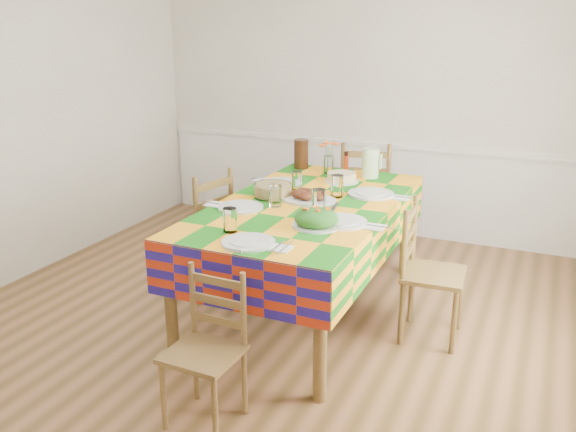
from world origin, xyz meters
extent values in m
cube|color=brown|center=(0.00, 0.00, -0.02)|extent=(4.50, 5.00, 0.04)
cube|color=beige|center=(0.00, 2.52, 1.35)|extent=(4.50, 0.04, 2.70)
cube|color=white|center=(0.00, 2.47, 0.90)|extent=(4.41, 0.06, 0.04)
cube|color=white|center=(0.00, 2.48, 0.45)|extent=(4.41, 0.03, 0.90)
cylinder|color=brown|center=(-0.31, -0.52, 0.40)|extent=(0.08, 0.08, 0.80)
cylinder|color=brown|center=(0.68, -0.52, 0.40)|extent=(0.08, 0.08, 0.80)
cylinder|color=brown|center=(-0.31, 1.48, 0.40)|extent=(0.08, 0.08, 0.80)
cylinder|color=brown|center=(0.68, 1.48, 0.40)|extent=(0.08, 0.08, 0.80)
cube|color=brown|center=(0.19, 0.48, 0.82)|extent=(1.12, 2.14, 0.04)
cube|color=#B2270F|center=(0.19, 0.48, 0.85)|extent=(1.17, 2.18, 0.01)
cube|color=#B2270F|center=(-0.40, 0.48, 0.67)|extent=(0.01, 2.18, 0.34)
cube|color=#B2270F|center=(0.77, 0.48, 0.67)|extent=(0.01, 2.18, 0.34)
cube|color=#B2270F|center=(0.19, -0.61, 0.67)|extent=(1.17, 0.01, 0.34)
cube|color=#B2270F|center=(0.19, 1.57, 0.67)|extent=(1.17, 0.01, 0.34)
cylinder|color=silver|center=(0.19, -0.43, 0.86)|extent=(0.31, 0.31, 0.02)
cylinder|color=silver|center=(0.19, -0.43, 0.87)|extent=(0.22, 0.22, 0.01)
cylinder|color=white|center=(0.00, -0.29, 0.93)|extent=(0.09, 0.09, 0.15)
cube|color=white|center=(0.40, -0.43, 0.85)|extent=(0.12, 0.12, 0.01)
cube|color=silver|center=(0.38, -0.43, 0.86)|extent=(0.01, 0.20, 0.00)
cube|color=silver|center=(0.43, -0.43, 0.86)|extent=(0.01, 0.23, 0.00)
cylinder|color=silver|center=(-0.18, 0.17, 0.86)|extent=(0.31, 0.31, 0.02)
cylinder|color=silver|center=(-0.18, 0.17, 0.87)|extent=(0.22, 0.22, 0.01)
cylinder|color=white|center=(0.02, 0.30, 0.93)|extent=(0.09, 0.09, 0.15)
cube|color=white|center=(-0.38, 0.17, 0.85)|extent=(0.12, 0.12, 0.01)
cube|color=silver|center=(-0.41, 0.17, 0.86)|extent=(0.20, 0.01, 0.00)
cube|color=silver|center=(-0.36, 0.17, 0.86)|extent=(0.23, 0.01, 0.00)
cylinder|color=silver|center=(-0.20, 0.90, 0.86)|extent=(0.29, 0.29, 0.01)
cylinder|color=silver|center=(-0.20, 0.90, 0.87)|extent=(0.20, 0.20, 0.01)
cylinder|color=white|center=(-0.01, 0.77, 0.92)|extent=(0.08, 0.08, 0.14)
cube|color=white|center=(-0.39, 0.90, 0.85)|extent=(0.11, 0.11, 0.01)
cube|color=silver|center=(-0.41, 0.90, 0.86)|extent=(0.18, 0.01, 0.00)
cube|color=silver|center=(-0.36, 0.90, 0.86)|extent=(0.21, 0.01, 0.00)
cylinder|color=silver|center=(0.56, 0.15, 0.86)|extent=(0.33, 0.33, 0.02)
cylinder|color=silver|center=(0.56, 0.15, 0.87)|extent=(0.23, 0.23, 0.01)
cylinder|color=white|center=(0.35, 0.29, 0.93)|extent=(0.09, 0.09, 0.16)
cube|color=white|center=(0.78, 0.15, 0.86)|extent=(0.12, 0.12, 0.01)
cube|color=silver|center=(0.76, 0.15, 0.86)|extent=(0.21, 0.01, 0.00)
cube|color=silver|center=(0.81, 0.15, 0.86)|extent=(0.25, 0.01, 0.00)
cylinder|color=silver|center=(0.55, 0.85, 0.86)|extent=(0.34, 0.34, 0.02)
cylinder|color=silver|center=(0.55, 0.85, 0.87)|extent=(0.24, 0.24, 0.01)
cylinder|color=white|center=(0.33, 0.70, 0.93)|extent=(0.10, 0.10, 0.16)
cube|color=white|center=(0.77, 0.85, 0.86)|extent=(0.13, 0.13, 0.01)
cube|color=silver|center=(0.75, 0.85, 0.86)|extent=(0.21, 0.02, 0.01)
cube|color=silver|center=(0.80, 0.85, 0.86)|extent=(0.25, 0.01, 0.01)
ellipsoid|color=silver|center=(0.18, 0.52, 0.86)|extent=(0.42, 0.30, 0.02)
ellipsoid|color=black|center=(0.26, 0.52, 0.90)|extent=(0.11, 0.09, 0.06)
ellipsoid|color=black|center=(0.21, 0.57, 0.90)|extent=(0.11, 0.09, 0.06)
ellipsoid|color=black|center=(0.13, 0.56, 0.90)|extent=(0.11, 0.09, 0.06)
ellipsoid|color=black|center=(0.12, 0.49, 0.90)|extent=(0.11, 0.09, 0.06)
ellipsoid|color=black|center=(0.19, 0.46, 0.90)|extent=(0.11, 0.09, 0.06)
cylinder|color=silver|center=(0.44, 0.02, 0.86)|extent=(0.31, 0.31, 0.01)
ellipsoid|color=#164812|center=(0.44, 0.02, 0.91)|extent=(0.28, 0.28, 0.12)
cube|color=#E35813|center=(0.38, -0.01, 0.97)|extent=(0.04, 0.03, 0.01)
cube|color=#E35813|center=(0.42, 0.05, 0.97)|extent=(0.04, 0.04, 0.01)
cube|color=#E35813|center=(0.46, -0.01, 0.97)|extent=(0.03, 0.04, 0.01)
cube|color=#E35813|center=(0.50, 0.05, 0.97)|extent=(0.04, 0.04, 0.01)
cylinder|color=white|center=(-0.09, 0.51, 0.90)|extent=(0.28, 0.28, 0.10)
cylinder|color=#E8C97B|center=(-0.09, 0.51, 0.90)|extent=(0.25, 0.25, 0.08)
cylinder|color=silver|center=(0.22, 1.12, 0.86)|extent=(0.27, 0.27, 0.01)
cylinder|color=tan|center=(0.22, 1.12, 0.90)|extent=(0.23, 0.23, 0.06)
cube|color=black|center=(0.36, 0.33, 0.86)|extent=(0.15, 0.36, 0.01)
cube|color=black|center=(0.42, 0.35, 0.86)|extent=(0.07, 0.37, 0.01)
cylinder|color=white|center=(0.02, 1.37, 0.92)|extent=(0.08, 0.08, 0.14)
cylinder|color=#3F7828|center=(0.00, 1.37, 0.97)|extent=(0.01, 0.01, 0.20)
ellipsoid|color=#E35813|center=(-0.04, 1.37, 1.08)|extent=(0.07, 0.07, 0.02)
cylinder|color=#3F7828|center=(0.04, 1.38, 0.97)|extent=(0.01, 0.01, 0.20)
ellipsoid|color=#E35813|center=(0.07, 1.40, 1.10)|extent=(0.07, 0.07, 0.02)
cylinder|color=#3F7828|center=(0.02, 1.35, 0.97)|extent=(0.01, 0.01, 0.20)
ellipsoid|color=#E35813|center=(0.02, 1.32, 1.12)|extent=(0.07, 0.07, 0.02)
cylinder|color=red|center=(0.15, 1.44, 0.94)|extent=(0.04, 0.04, 0.18)
cylinder|color=#C4ECA6|center=(0.39, 1.36, 0.97)|extent=(0.14, 0.14, 0.24)
cylinder|color=black|center=(-0.25, 1.43, 0.98)|extent=(0.13, 0.13, 0.25)
cube|color=silver|center=(0.18, -0.57, 0.86)|extent=(0.10, 0.03, 0.02)
cylinder|color=brown|center=(0.03, -1.10, 0.20)|extent=(0.03, 0.03, 0.40)
cylinder|color=brown|center=(0.34, -1.11, 0.20)|extent=(0.03, 0.03, 0.40)
cylinder|color=brown|center=(0.03, -0.79, 0.20)|extent=(0.03, 0.03, 0.40)
cylinder|color=brown|center=(0.35, -0.80, 0.20)|extent=(0.03, 0.03, 0.40)
cube|color=brown|center=(0.19, -0.95, 0.41)|extent=(0.38, 0.37, 0.03)
cylinder|color=brown|center=(0.03, -0.79, 0.62)|extent=(0.03, 0.03, 0.44)
cylinder|color=brown|center=(0.35, -0.80, 0.62)|extent=(0.03, 0.03, 0.44)
cube|color=brown|center=(0.19, -0.79, 0.53)|extent=(0.32, 0.03, 0.04)
cube|color=brown|center=(0.19, -0.79, 0.65)|extent=(0.32, 0.03, 0.04)
cube|color=brown|center=(0.19, -0.79, 0.76)|extent=(0.32, 0.03, 0.04)
cylinder|color=brown|center=(0.33, 2.14, 0.25)|extent=(0.04, 0.04, 0.50)
cylinder|color=brown|center=(-0.05, 2.04, 0.25)|extent=(0.04, 0.04, 0.50)
cylinder|color=brown|center=(0.43, 1.78, 0.25)|extent=(0.04, 0.04, 0.50)
cylinder|color=brown|center=(0.05, 1.67, 0.25)|extent=(0.04, 0.04, 0.50)
cube|color=brown|center=(0.19, 1.91, 0.52)|extent=(0.57, 0.55, 0.03)
cylinder|color=brown|center=(0.43, 1.77, 0.78)|extent=(0.04, 0.04, 0.56)
cylinder|color=brown|center=(0.05, 1.66, 0.78)|extent=(0.04, 0.04, 0.56)
cube|color=brown|center=(0.24, 1.71, 0.67)|extent=(0.39, 0.13, 0.06)
cube|color=brown|center=(0.24, 1.71, 0.81)|extent=(0.39, 0.13, 0.06)
cube|color=brown|center=(0.24, 1.71, 0.96)|extent=(0.39, 0.13, 0.06)
cylinder|color=brown|center=(-0.87, 0.70, 0.24)|extent=(0.04, 0.04, 0.48)
cylinder|color=brown|center=(-0.95, 0.33, 0.24)|extent=(0.04, 0.04, 0.48)
cylinder|color=brown|center=(-0.52, 0.62, 0.24)|extent=(0.04, 0.04, 0.48)
cylinder|color=brown|center=(-0.60, 0.25, 0.24)|extent=(0.04, 0.04, 0.48)
cube|color=brown|center=(-0.73, 0.48, 0.49)|extent=(0.51, 0.53, 0.03)
cylinder|color=brown|center=(-0.50, 0.62, 0.74)|extent=(0.04, 0.04, 0.53)
cylinder|color=brown|center=(-0.59, 0.25, 0.74)|extent=(0.04, 0.04, 0.53)
cube|color=brown|center=(-0.55, 0.44, 0.64)|extent=(0.11, 0.38, 0.05)
cube|color=brown|center=(-0.55, 0.44, 0.77)|extent=(0.11, 0.38, 0.05)
cube|color=brown|center=(-0.55, 0.44, 0.91)|extent=(0.11, 0.38, 0.05)
cylinder|color=brown|center=(1.29, 0.31, 0.22)|extent=(0.04, 0.04, 0.45)
cylinder|color=brown|center=(1.27, 0.67, 0.22)|extent=(0.04, 0.04, 0.45)
cylinder|color=brown|center=(0.95, 0.29, 0.22)|extent=(0.04, 0.04, 0.45)
cylinder|color=brown|center=(0.93, 0.65, 0.22)|extent=(0.04, 0.04, 0.45)
cube|color=brown|center=(1.11, 0.48, 0.46)|extent=(0.42, 0.44, 0.03)
cylinder|color=brown|center=(0.94, 0.29, 0.70)|extent=(0.04, 0.04, 0.50)
cylinder|color=brown|center=(0.92, 0.65, 0.70)|extent=(0.04, 0.04, 0.50)
cube|color=brown|center=(0.93, 0.47, 0.60)|extent=(0.04, 0.36, 0.05)
cube|color=brown|center=(0.93, 0.47, 0.73)|extent=(0.04, 0.36, 0.05)
cube|color=brown|center=(0.93, 0.47, 0.86)|extent=(0.04, 0.36, 0.05)
camera|label=1|loc=(1.74, -3.34, 2.08)|focal=38.00mm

